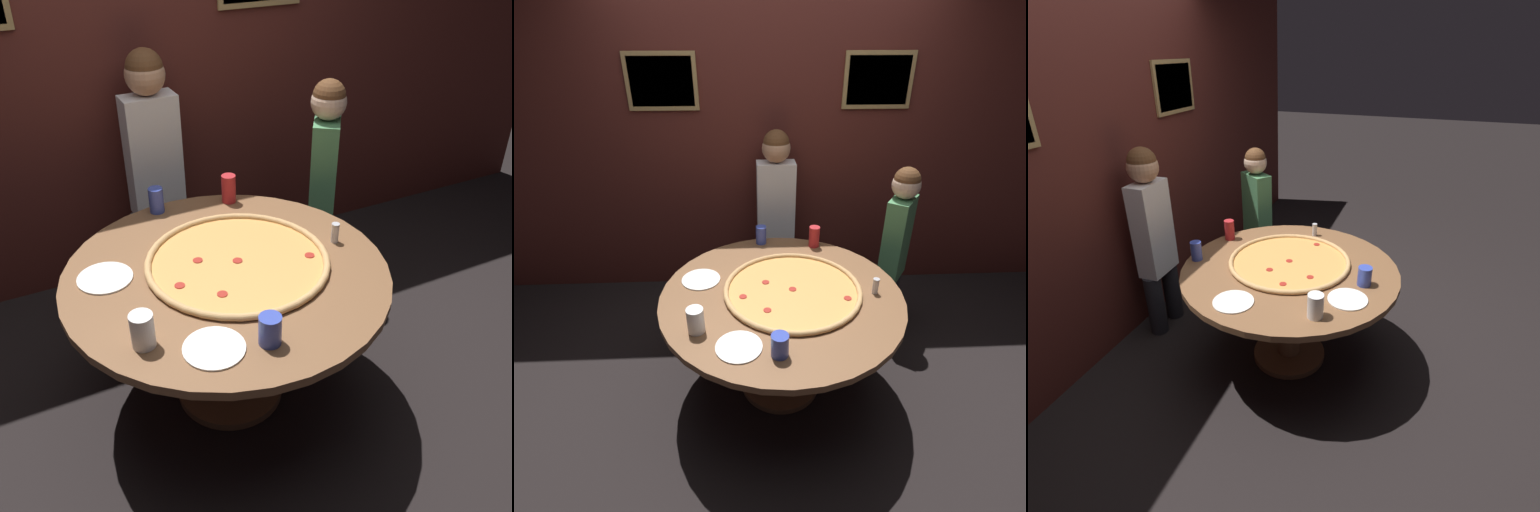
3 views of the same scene
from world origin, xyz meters
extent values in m
plane|color=black|center=(0.00, 0.00, 0.00)|extent=(24.00, 24.00, 0.00)
cube|color=#4C1E19|center=(0.00, 1.31, 1.30)|extent=(6.40, 0.06, 2.60)
cube|color=#9E7F4C|center=(0.80, 1.27, 1.75)|extent=(0.52, 0.02, 0.40)
cube|color=slate|center=(0.80, 1.27, 1.75)|extent=(0.46, 0.01, 0.34)
cylinder|color=brown|center=(0.00, 0.00, 0.72)|extent=(1.43, 1.43, 0.04)
cylinder|color=brown|center=(0.00, 0.00, 0.35)|extent=(0.16, 0.16, 0.70)
cylinder|color=brown|center=(0.00, 0.00, 0.02)|extent=(0.52, 0.52, 0.04)
cylinder|color=#E0994C|center=(0.07, 0.03, 0.75)|extent=(0.78, 0.78, 0.01)
torus|color=tan|center=(0.07, 0.03, 0.76)|extent=(0.82, 0.82, 0.03)
cylinder|color=#A8281E|center=(-0.23, -0.03, 0.75)|extent=(0.04, 0.04, 0.00)
cylinder|color=#A8281E|center=(0.37, -0.08, 0.75)|extent=(0.04, 0.04, 0.00)
cylinder|color=#A8281E|center=(0.07, 0.03, 0.75)|extent=(0.04, 0.04, 0.00)
cylinder|color=#A8281E|center=(-0.09, 0.11, 0.75)|extent=(0.04, 0.04, 0.00)
cylinder|color=#A8281E|center=(-0.09, -0.17, 0.75)|extent=(0.04, 0.04, 0.00)
cylinder|color=#B22328|center=(0.27, 0.57, 0.81)|extent=(0.07, 0.07, 0.15)
cylinder|color=white|center=(-0.46, -0.30, 0.81)|extent=(0.09, 0.09, 0.14)
cylinder|color=#384CB7|center=(-0.05, -0.50, 0.80)|extent=(0.09, 0.09, 0.12)
cylinder|color=#384CB7|center=(-0.10, 0.64, 0.81)|extent=(0.07, 0.07, 0.13)
cylinder|color=white|center=(-0.24, -0.44, 0.74)|extent=(0.23, 0.23, 0.01)
cylinder|color=white|center=(-0.49, 0.17, 0.74)|extent=(0.24, 0.24, 0.01)
cylinder|color=silver|center=(0.55, -0.01, 0.78)|extent=(0.04, 0.04, 0.08)
cylinder|color=#B7B7BC|center=(0.55, -0.01, 0.83)|extent=(0.04, 0.04, 0.01)
cylinder|color=#232328|center=(0.14, 1.08, 0.25)|extent=(0.14, 0.14, 0.50)
cylinder|color=#232328|center=(-0.08, 1.07, 0.25)|extent=(0.14, 0.14, 0.50)
cube|color=white|center=(0.03, 1.08, 0.85)|extent=(0.30, 0.17, 0.70)
sphere|color=tan|center=(0.03, 1.08, 1.31)|extent=(0.22, 0.22, 0.22)
sphere|color=brown|center=(0.03, 1.08, 1.34)|extent=(0.20, 0.20, 0.20)
cylinder|color=#232328|center=(0.94, 0.70, 0.22)|extent=(0.17, 0.17, 0.45)
cylinder|color=#232328|center=(0.83, 0.53, 0.22)|extent=(0.17, 0.17, 0.45)
cube|color=#4C8C59|center=(0.88, 0.62, 0.76)|extent=(0.27, 0.30, 0.63)
sphere|color=beige|center=(0.88, 0.62, 1.17)|extent=(0.19, 0.19, 0.19)
sphere|color=brown|center=(0.88, 0.62, 1.21)|extent=(0.18, 0.18, 0.18)
camera|label=1|loc=(-0.79, -1.88, 2.16)|focal=40.00mm
camera|label=2|loc=(-0.16, -1.91, 2.12)|focal=28.00mm
camera|label=3|loc=(-2.17, -0.74, 2.03)|focal=28.00mm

